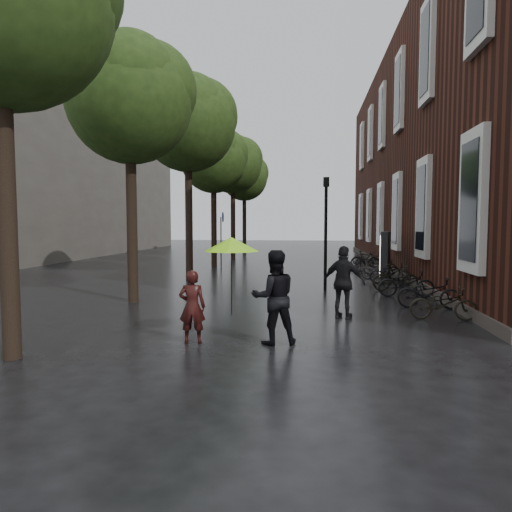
# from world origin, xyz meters

# --- Properties ---
(ground) EXTENTS (120.00, 120.00, 0.00)m
(ground) POSITION_xyz_m (0.00, 0.00, 0.00)
(ground) COLOR black
(brick_building) EXTENTS (10.20, 33.20, 12.00)m
(brick_building) POSITION_xyz_m (10.47, 19.46, 5.99)
(brick_building) COLOR #38160F
(brick_building) RESTS_ON ground
(bg_building) EXTENTS (16.00, 30.00, 14.00)m
(bg_building) POSITION_xyz_m (-22.00, 28.00, 7.00)
(bg_building) COLOR #47423D
(bg_building) RESTS_ON ground
(street_trees) EXTENTS (4.33, 34.03, 8.91)m
(street_trees) POSITION_xyz_m (-3.99, 15.91, 6.34)
(street_trees) COLOR black
(street_trees) RESTS_ON ground
(person_burgundy) EXTENTS (0.58, 0.41, 1.50)m
(person_burgundy) POSITION_xyz_m (-1.03, 2.45, 0.75)
(person_burgundy) COLOR black
(person_burgundy) RESTS_ON ground
(person_black) EXTENTS (1.10, 0.96, 1.91)m
(person_black) POSITION_xyz_m (0.64, 2.57, 0.96)
(person_black) COLOR black
(person_black) RESTS_ON ground
(lime_umbrella) EXTENTS (1.14, 1.14, 1.68)m
(lime_umbrella) POSITION_xyz_m (-0.23, 2.59, 2.03)
(lime_umbrella) COLOR black
(lime_umbrella) RESTS_ON ground
(pedestrian_walking) EXTENTS (1.19, 0.85, 1.88)m
(pedestrian_walking) POSITION_xyz_m (2.24, 5.25, 0.94)
(pedestrian_walking) COLOR black
(pedestrian_walking) RESTS_ON ground
(parked_bicycles) EXTENTS (2.10, 16.39, 0.99)m
(parked_bicycles) POSITION_xyz_m (4.60, 12.78, 0.45)
(parked_bicycles) COLOR black
(parked_bicycles) RESTS_ON ground
(ad_lightbox) EXTENTS (0.32, 1.40, 2.10)m
(ad_lightbox) POSITION_xyz_m (4.57, 13.25, 1.06)
(ad_lightbox) COLOR black
(ad_lightbox) RESTS_ON ground
(lamp_post) EXTENTS (0.21, 0.21, 4.11)m
(lamp_post) POSITION_xyz_m (1.94, 10.18, 2.50)
(lamp_post) COLOR black
(lamp_post) RESTS_ON ground
(cycle_sign) EXTENTS (0.16, 0.56, 3.08)m
(cycle_sign) POSITION_xyz_m (-3.42, 18.11, 2.04)
(cycle_sign) COLOR #262628
(cycle_sign) RESTS_ON ground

